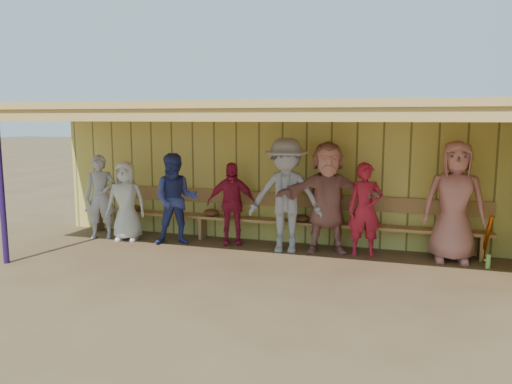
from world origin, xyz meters
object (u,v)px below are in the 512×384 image
(player_c, at_px, (176,199))
(player_f, at_px, (327,198))
(player_b, at_px, (126,201))
(player_e, at_px, (286,196))
(player_h, at_px, (454,202))
(player_d, at_px, (231,204))
(bench, at_px, (268,214))
(player_g, at_px, (365,210))
(player_a, at_px, (101,197))

(player_c, distance_m, player_f, 2.71)
(player_b, relative_size, player_e, 0.76)
(player_f, height_order, player_h, player_h)
(player_d, distance_m, bench, 0.72)
(player_d, bearing_deg, player_b, 170.71)
(player_d, relative_size, bench, 0.20)
(player_h, bearing_deg, player_f, 179.33)
(player_e, xyz_separation_m, player_f, (0.68, 0.16, -0.03))
(player_c, bearing_deg, player_e, -17.82)
(bench, bearing_deg, player_e, -48.81)
(player_g, height_order, bench, player_g)
(player_b, distance_m, bench, 2.67)
(player_d, distance_m, player_h, 3.76)
(bench, bearing_deg, player_a, -169.06)
(player_a, bearing_deg, player_b, -21.15)
(player_d, height_order, player_e, player_e)
(player_c, xyz_separation_m, player_f, (2.70, 0.26, 0.12))
(player_b, distance_m, player_h, 5.74)
(player_f, bearing_deg, player_c, 171.12)
(player_b, distance_m, player_c, 1.03)
(player_e, xyz_separation_m, player_g, (1.31, 0.15, -0.20))
(player_a, relative_size, player_h, 0.83)
(player_a, distance_m, bench, 3.21)
(player_e, height_order, player_g, player_e)
(player_c, bearing_deg, player_h, -16.87)
(bench, bearing_deg, player_g, -11.73)
(bench, bearing_deg, player_c, -158.36)
(player_a, relative_size, player_d, 1.07)
(player_d, distance_m, player_f, 1.76)
(player_d, bearing_deg, player_h, -18.12)
(player_a, height_order, player_e, player_e)
(player_f, bearing_deg, player_a, 168.93)
(player_b, distance_m, player_e, 3.06)
(player_e, bearing_deg, player_b, 175.47)
(player_f, bearing_deg, player_e, 178.75)
(player_e, height_order, player_f, player_e)
(player_f, xyz_separation_m, player_g, (0.63, -0.01, -0.17))
(player_e, relative_size, player_g, 1.25)
(player_h, bearing_deg, player_a, -179.45)
(player_h, xyz_separation_m, bench, (-3.14, 0.31, -0.44))
(player_b, distance_m, player_d, 2.00)
(player_a, bearing_deg, player_c, -21.07)
(player_a, height_order, player_b, player_a)
(player_d, bearing_deg, bench, 8.35)
(player_d, relative_size, player_e, 0.77)
(player_c, relative_size, player_h, 0.86)
(player_c, xyz_separation_m, player_d, (0.95, 0.31, -0.08))
(player_c, bearing_deg, player_f, -15.18)
(player_a, distance_m, player_h, 6.29)
(player_c, bearing_deg, player_g, -16.34)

